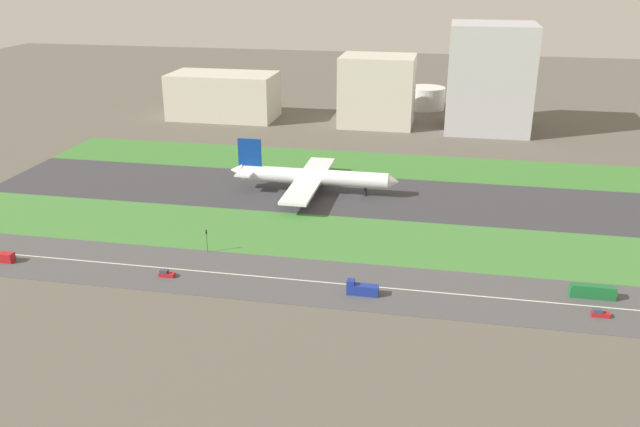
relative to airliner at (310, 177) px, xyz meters
The scene contains 17 objects.
ground_plane 18.42m from the airliner, ahead, with size 800.00×800.00×0.00m, color #5B564C.
runway 18.40m from the airliner, ahead, with size 280.00×46.00×0.10m, color #38383D.
grass_median_north 44.94m from the airliner, 67.08° to the left, with size 280.00×36.00×0.10m, color #3D7A33.
grass_median_south 44.94m from the airliner, 67.08° to the right, with size 280.00×36.00×0.10m, color #427F38.
highway 75.28m from the airliner, 76.64° to the right, with size 280.00×28.00×0.10m, color #4C4C4F.
highway_centerline 75.28m from the airliner, 76.64° to the right, with size 266.00×0.50×0.01m, color silver.
airliner is the anchor object (origin of this frame).
car_2 119.50m from the airliner, 40.80° to the right, with size 4.40×1.80×2.00m.
truck_0 83.87m from the airliner, 68.66° to the right, with size 8.40×2.50×4.00m.
car_0 82.01m from the airliner, 107.62° to the right, with size 4.40×1.80×2.00m.
bus_0 113.14m from the airliner, 36.97° to the right, with size 11.60×2.50×3.50m.
traffic_light 63.02m from the airliner, 107.71° to the right, with size 0.36×0.50×7.20m.
terminal_building 135.32m from the airliner, 122.51° to the left, with size 57.56×30.51×24.51m, color beige.
hangar_building 115.25m from the airliner, 83.95° to the left, with size 38.18×29.51×36.23m, color beige.
office_tower 134.70m from the airliner, 58.90° to the left, with size 41.57×37.96×53.39m, color #B2B2B7.
fuel_tank_west 162.97m from the airliner, 77.32° to the left, with size 22.08×22.08×12.69m, color silver.
fuel_tank_centre 171.94m from the airliner, 67.64° to the left, with size 22.91×22.91×17.49m, color silver.
Camera 1 is at (32.83, -235.26, 84.19)m, focal length 37.56 mm.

